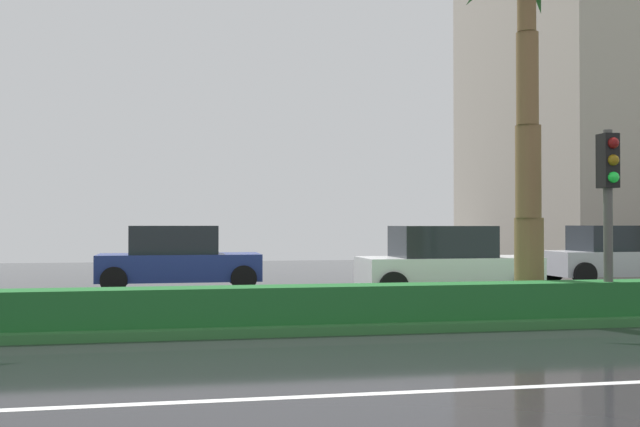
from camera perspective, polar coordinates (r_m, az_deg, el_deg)
ground_plane at (r=14.67m, az=-8.34°, el=-7.92°), size 90.00×42.00×0.10m
near_lane_divider_stripe at (r=7.77m, az=-5.99°, el=-13.94°), size 81.00×0.14×0.01m
median_strip at (r=13.66m, az=-8.15°, el=-7.92°), size 85.50×4.00×0.15m
median_hedge at (r=12.23m, az=-7.83°, el=-6.99°), size 76.50×0.70×0.60m
traffic_signal_median_right at (r=14.12m, az=21.16°, el=1.86°), size 0.28×0.43×3.28m
car_in_traffic_second at (r=20.55m, az=-10.80°, el=-3.42°), size 4.30×2.02×1.72m
car_in_traffic_third at (r=18.51m, az=9.59°, el=-3.71°), size 4.30×2.02×1.72m
car_in_traffic_fourth at (r=24.08m, az=21.75°, el=-2.99°), size 4.30×2.02×1.72m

